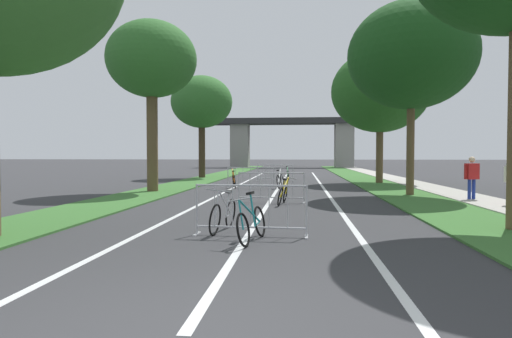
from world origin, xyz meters
TOP-DOWN VIEW (x-y plane):
  - ground_plane at (0.00, 0.00)m, footprint 300.00×300.00m
  - grass_verge_left at (-5.30, 26.14)m, footprint 2.44×63.91m
  - grass_verge_right at (5.30, 26.14)m, footprint 2.44×63.91m
  - sidewalk_path_right at (7.40, 26.14)m, footprint 1.76×63.91m
  - lane_stripe_center at (0.00, 18.49)m, footprint 0.14×36.97m
  - lane_stripe_right_lane at (2.24, 18.49)m, footprint 0.14×36.97m
  - lane_stripe_left_lane at (-2.24, 18.49)m, footprint 0.14×36.97m
  - overpass_bridge at (0.00, 52.82)m, footprint 20.76×3.36m
  - tree_left_pine_far at (-5.43, 14.79)m, footprint 3.94×3.94m
  - tree_left_oak_mid at (-5.85, 26.41)m, footprint 4.33×4.33m
  - tree_right_maple_mid at (5.47, 14.11)m, footprint 5.03×5.03m
  - tree_right_oak_near at (5.64, 21.74)m, footprint 5.56×5.56m
  - crowd_barrier_nearest at (0.06, 4.89)m, footprint 2.33×0.52m
  - crowd_barrier_second at (0.08, 11.06)m, footprint 2.33×0.55m
  - crowd_barrier_third at (-1.33, 17.23)m, footprint 2.31×0.45m
  - crowd_barrier_fourth at (-0.48, 23.39)m, footprint 2.31×0.46m
  - bicycle_green_0 at (0.31, 23.89)m, footprint 0.47×1.73m
  - bicycle_orange_1 at (-2.22, 17.63)m, footprint 0.66×1.61m
  - bicycle_white_2 at (0.10, 17.59)m, footprint 0.43×1.66m
  - bicycle_yellow_3 at (0.51, 10.57)m, footprint 0.64×1.66m
  - bicycle_teal_4 at (0.14, 4.33)m, footprint 0.64×1.66m
  - bicycle_silver_5 at (-0.58, 5.35)m, footprint 0.55×1.70m
  - pedestrian_strolling at (7.12, 12.20)m, footprint 0.56×0.37m

SIDE VIEW (x-z plane):
  - ground_plane at x=0.00m, z-range 0.00..0.00m
  - lane_stripe_center at x=0.00m, z-range 0.00..0.01m
  - lane_stripe_right_lane at x=2.24m, z-range 0.00..0.01m
  - lane_stripe_left_lane at x=-2.24m, z-range 0.00..0.01m
  - grass_verge_left at x=-5.30m, z-range 0.00..0.05m
  - grass_verge_right at x=5.30m, z-range 0.00..0.05m
  - sidewalk_path_right at x=7.40m, z-range 0.00..0.08m
  - bicycle_yellow_3 at x=0.51m, z-range -0.12..0.82m
  - bicycle_teal_4 at x=0.14m, z-range -0.11..0.82m
  - bicycle_green_0 at x=0.31m, z-range -0.10..0.83m
  - bicycle_silver_5 at x=-0.58m, z-range -0.11..0.86m
  - bicycle_white_2 at x=0.10m, z-range -0.11..0.87m
  - bicycle_orange_1 at x=-2.22m, z-range -0.11..0.87m
  - crowd_barrier_nearest at x=0.06m, z-range -0.01..1.04m
  - crowd_barrier_second at x=0.08m, z-range -0.01..1.04m
  - crowd_barrier_third at x=-1.33m, z-range -0.01..1.04m
  - crowd_barrier_fourth at x=-0.48m, z-range -0.01..1.04m
  - pedestrian_strolling at x=7.12m, z-range 0.17..1.76m
  - overpass_bridge at x=0.00m, z-range 1.06..7.43m
  - tree_right_oak_near at x=5.64m, z-range 1.46..9.12m
  - tree_left_oak_mid at x=-5.85m, z-range 1.74..8.98m
  - tree_right_maple_mid at x=5.47m, z-range 1.73..9.48m
  - tree_left_pine_far at x=-5.43m, z-range 2.02..9.54m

